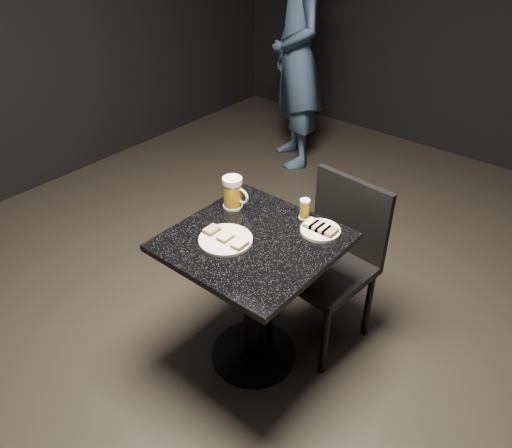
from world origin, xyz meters
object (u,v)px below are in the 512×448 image
at_px(beer_mug, 233,193).
at_px(table, 253,281).
at_px(beer_tumbler, 305,209).
at_px(patron, 298,58).
at_px(plate_large, 226,240).
at_px(plate_small, 320,230).
at_px(chair, 332,255).

bearing_deg(beer_mug, table, -30.37).
xyz_separation_m(table, beer_tumbler, (0.07, 0.28, 0.29)).
bearing_deg(patron, plate_large, -24.66).
distance_m(plate_large, beer_mug, 0.29).
height_order(plate_large, plate_small, same).
xyz_separation_m(plate_large, beer_mug, (-0.16, 0.23, 0.07)).
relative_size(table, beer_mug, 4.75).
bearing_deg(table, beer_tumbler, 75.50).
bearing_deg(plate_large, plate_small, 49.52).
bearing_deg(chair, plate_small, -82.48).
xyz_separation_m(plate_large, plate_small, (0.28, 0.33, 0.00)).
distance_m(patron, chair, 2.10).
height_order(patron, beer_mug, patron).
xyz_separation_m(table, beer_mug, (-0.25, 0.14, 0.32)).
bearing_deg(beer_mug, plate_large, -55.01).
bearing_deg(plate_large, beer_tumbler, 67.32).
xyz_separation_m(patron, beer_mug, (0.94, -1.82, -0.07)).
relative_size(patron, chair, 2.03).
bearing_deg(beer_mug, plate_small, 11.93).
bearing_deg(beer_tumbler, table, -104.50).
relative_size(patron, table, 2.40).
bearing_deg(patron, beer_tumbler, -16.05).
relative_size(table, chair, 0.85).
height_order(plate_large, patron, patron).
bearing_deg(table, chair, 67.42).
distance_m(patron, beer_tumbler, 2.10).
height_order(plate_small, table, plate_small).
bearing_deg(beer_tumbler, patron, 126.80).
distance_m(plate_small, patron, 2.22).
xyz_separation_m(plate_large, patron, (-1.10, 2.05, 0.14)).
relative_size(plate_large, plate_small, 1.31).
bearing_deg(table, plate_small, 50.44).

